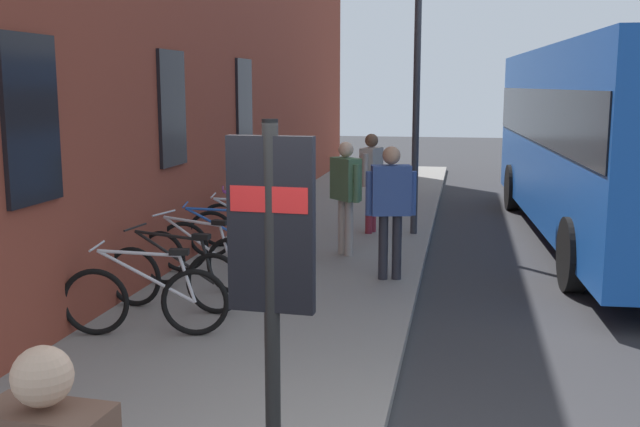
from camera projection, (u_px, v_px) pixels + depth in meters
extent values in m
plane|color=#2D2D30|center=(493.00, 282.00, 10.51)|extent=(60.00, 60.00, 0.00)
cube|color=gray|center=(326.00, 242.00, 12.95)|extent=(24.00, 3.50, 0.12)
cube|color=black|center=(31.00, 120.00, 7.07)|extent=(0.90, 0.06, 1.60)
cube|color=black|center=(172.00, 109.00, 10.46)|extent=(0.90, 0.06, 1.60)
cube|color=black|center=(244.00, 103.00, 13.85)|extent=(0.90, 0.06, 1.60)
torus|color=black|center=(95.00, 302.00, 7.86)|extent=(0.19, 0.72, 0.72)
torus|color=black|center=(195.00, 302.00, 7.85)|extent=(0.19, 0.72, 0.72)
cylinder|color=silver|center=(146.00, 277.00, 7.81)|extent=(0.22, 1.01, 0.58)
cylinder|color=silver|center=(138.00, 253.00, 7.77)|extent=(0.19, 0.84, 0.09)
cylinder|color=silver|center=(187.00, 279.00, 7.81)|extent=(0.07, 0.19, 0.51)
cube|color=black|center=(179.00, 252.00, 7.76)|extent=(0.13, 0.21, 0.06)
cylinder|color=silver|center=(97.00, 246.00, 7.76)|extent=(0.48, 0.11, 0.02)
torus|color=black|center=(134.00, 277.00, 8.91)|extent=(0.14, 0.72, 0.72)
torus|color=black|center=(214.00, 283.00, 8.60)|extent=(0.14, 0.72, 0.72)
cylinder|color=black|center=(175.00, 257.00, 8.70)|extent=(0.15, 1.02, 0.58)
cylinder|color=black|center=(168.00, 236.00, 8.68)|extent=(0.13, 0.85, 0.09)
cylinder|color=black|center=(208.00, 262.00, 8.58)|extent=(0.06, 0.19, 0.51)
cube|color=black|center=(201.00, 236.00, 8.55)|extent=(0.12, 0.21, 0.06)
cylinder|color=black|center=(135.00, 227.00, 8.79)|extent=(0.48, 0.08, 0.02)
torus|color=black|center=(162.00, 258.00, 9.88)|extent=(0.23, 0.71, 0.72)
torus|color=black|center=(231.00, 266.00, 9.45)|extent=(0.23, 0.71, 0.72)
cylinder|color=silver|center=(197.00, 241.00, 9.61)|extent=(0.27, 1.00, 0.58)
cylinder|color=silver|center=(191.00, 221.00, 9.60)|extent=(0.24, 0.84, 0.09)
cylinder|color=silver|center=(225.00, 246.00, 9.44)|extent=(0.08, 0.19, 0.51)
cube|color=black|center=(220.00, 223.00, 9.42)|extent=(0.14, 0.22, 0.06)
cylinder|color=silver|center=(164.00, 213.00, 9.76)|extent=(0.47, 0.14, 0.02)
torus|color=black|center=(183.00, 247.00, 10.55)|extent=(0.23, 0.71, 0.72)
torus|color=black|center=(258.00, 246.00, 10.60)|extent=(0.23, 0.71, 0.72)
cylinder|color=#1E4CA5|center=(222.00, 227.00, 10.53)|extent=(0.27, 1.00, 0.58)
cylinder|color=#1E4CA5|center=(216.00, 210.00, 10.48)|extent=(0.23, 0.84, 0.09)
cylinder|color=#1E4CA5|center=(252.00, 229.00, 10.55)|extent=(0.08, 0.19, 0.51)
cube|color=black|center=(247.00, 208.00, 10.50)|extent=(0.14, 0.22, 0.06)
cylinder|color=#1E4CA5|center=(185.00, 205.00, 10.45)|extent=(0.47, 0.14, 0.02)
torus|color=black|center=(211.00, 234.00, 11.45)|extent=(0.20, 0.72, 0.72)
torus|color=black|center=(280.00, 234.00, 11.45)|extent=(0.20, 0.72, 0.72)
cylinder|color=silver|center=(247.00, 216.00, 11.40)|extent=(0.23, 1.01, 0.58)
cylinder|color=silver|center=(242.00, 200.00, 11.36)|extent=(0.20, 0.84, 0.09)
cylinder|color=silver|center=(275.00, 218.00, 11.41)|extent=(0.07, 0.19, 0.51)
cube|color=black|center=(270.00, 199.00, 11.36)|extent=(0.14, 0.22, 0.06)
cylinder|color=silver|center=(213.00, 195.00, 11.35)|extent=(0.48, 0.12, 0.02)
torus|color=black|center=(221.00, 225.00, 12.21)|extent=(0.28, 0.70, 0.72)
torus|color=black|center=(285.00, 223.00, 12.34)|extent=(0.28, 0.70, 0.72)
cylinder|color=#8C338C|center=(254.00, 208.00, 12.23)|extent=(0.35, 0.98, 0.58)
cylinder|color=#8C338C|center=(249.00, 192.00, 12.18)|extent=(0.30, 0.82, 0.09)
cylinder|color=#8C338C|center=(280.00, 209.00, 12.29)|extent=(0.09, 0.19, 0.51)
cube|color=black|center=(276.00, 191.00, 12.23)|extent=(0.16, 0.22, 0.06)
cylinder|color=#8C338C|center=(223.00, 188.00, 12.11)|extent=(0.46, 0.17, 0.02)
cylinder|color=black|center=(272.00, 311.00, 4.72)|extent=(0.10, 0.10, 2.40)
cube|color=black|center=(271.00, 225.00, 4.63)|extent=(0.11, 0.55, 1.10)
cube|color=red|center=(271.00, 199.00, 4.60)|extent=(0.12, 0.50, 0.16)
cube|color=#1951B2|center=(611.00, 137.00, 12.88)|extent=(10.63, 3.10, 3.00)
cube|color=black|center=(612.00, 116.00, 12.82)|extent=(10.42, 3.13, 0.90)
cylinder|color=black|center=(572.00, 255.00, 9.98)|extent=(1.01, 0.31, 1.00)
cylinder|color=black|center=(626.00, 189.00, 16.24)|extent=(1.01, 0.31, 1.00)
cylinder|color=black|center=(512.00, 187.00, 16.55)|extent=(1.01, 0.31, 1.00)
cylinder|color=#26262D|center=(397.00, 247.00, 10.14)|extent=(0.13, 0.13, 0.89)
cylinder|color=#26262D|center=(383.00, 247.00, 10.13)|extent=(0.13, 0.13, 0.89)
cube|color=#334C8C|center=(391.00, 190.00, 10.01)|extent=(0.37, 0.56, 0.67)
sphere|color=tan|center=(391.00, 155.00, 9.93)|extent=(0.24, 0.24, 0.24)
cylinder|color=#334C8C|center=(412.00, 193.00, 10.03)|extent=(0.10, 0.10, 0.59)
cylinder|color=#334C8C|center=(369.00, 194.00, 10.00)|extent=(0.10, 0.10, 0.59)
cylinder|color=maroon|center=(373.00, 208.00, 13.45)|extent=(0.13, 0.13, 0.87)
cylinder|color=maroon|center=(369.00, 209.00, 13.29)|extent=(0.13, 0.13, 0.87)
cube|color=#B2A599|center=(371.00, 166.00, 13.24)|extent=(0.55, 0.38, 0.65)
sphere|color=brown|center=(372.00, 140.00, 13.16)|extent=(0.23, 0.23, 0.23)
cylinder|color=#B2A599|center=(377.00, 167.00, 13.50)|extent=(0.10, 0.10, 0.58)
cylinder|color=#B2A599|center=(365.00, 170.00, 13.00)|extent=(0.10, 0.10, 0.58)
cylinder|color=#B2A599|center=(349.00, 228.00, 11.54)|extent=(0.13, 0.13, 0.86)
cylinder|color=#B2A599|center=(342.00, 226.00, 11.69)|extent=(0.13, 0.13, 0.86)
cube|color=#4C724C|center=(346.00, 179.00, 11.49)|extent=(0.54, 0.53, 0.65)
sphere|color=#D8AD8C|center=(346.00, 149.00, 11.41)|extent=(0.23, 0.23, 0.23)
cylinder|color=#4C724C|center=(356.00, 184.00, 11.26)|extent=(0.10, 0.10, 0.57)
cylinder|color=#4C724C|center=(335.00, 180.00, 11.73)|extent=(0.10, 0.10, 0.57)
sphere|color=#D8AD8C|center=(42.00, 376.00, 2.70)|extent=(0.22, 0.22, 0.22)
cylinder|color=#333338|center=(416.00, 104.00, 12.98)|extent=(0.12, 0.12, 4.56)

